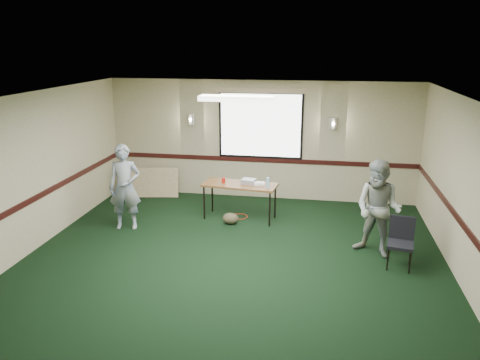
% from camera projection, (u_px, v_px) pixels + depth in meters
% --- Properties ---
extents(ground, '(8.00, 8.00, 0.00)m').
position_uv_depth(ground, '(225.00, 278.00, 7.22)').
color(ground, black).
rests_on(ground, ground).
extents(room_shell, '(8.00, 8.02, 8.00)m').
position_uv_depth(room_shell, '(248.00, 148.00, 8.78)').
color(room_shell, tan).
rests_on(room_shell, ground).
extents(folding_table, '(1.55, 0.77, 0.75)m').
position_uv_depth(folding_table, '(240.00, 186.00, 9.46)').
color(folding_table, brown).
rests_on(folding_table, ground).
extents(projector, '(0.31, 0.27, 0.09)m').
position_uv_depth(projector, '(249.00, 181.00, 9.46)').
color(projector, gray).
rests_on(projector, folding_table).
extents(game_console, '(0.23, 0.20, 0.05)m').
position_uv_depth(game_console, '(259.00, 184.00, 9.37)').
color(game_console, silver).
rests_on(game_console, folding_table).
extents(red_cup, '(0.07, 0.07, 0.11)m').
position_uv_depth(red_cup, '(223.00, 180.00, 9.50)').
color(red_cup, '#A9160B').
rests_on(red_cup, folding_table).
extents(water_bottle, '(0.06, 0.06, 0.21)m').
position_uv_depth(water_bottle, '(268.00, 183.00, 9.16)').
color(water_bottle, '#82B5D4').
rests_on(water_bottle, folding_table).
extents(duffel_bag, '(0.35, 0.28, 0.23)m').
position_uv_depth(duffel_bag, '(230.00, 219.00, 9.33)').
color(duffel_bag, '#403C24').
rests_on(duffel_bag, ground).
extents(cable_coil, '(0.37, 0.37, 0.02)m').
position_uv_depth(cable_coil, '(239.00, 216.00, 9.74)').
color(cable_coil, red).
rests_on(cable_coil, ground).
extents(folded_table, '(1.35, 0.42, 0.68)m').
position_uv_depth(folded_table, '(150.00, 183.00, 10.92)').
color(folded_table, '#9B7F5F').
rests_on(folded_table, ground).
extents(conference_chair, '(0.46, 0.48, 0.82)m').
position_uv_depth(conference_chair, '(401.00, 238.00, 7.50)').
color(conference_chair, black).
rests_on(conference_chair, ground).
extents(person_left, '(0.68, 0.52, 1.66)m').
position_uv_depth(person_left, '(125.00, 187.00, 8.95)').
color(person_left, '#3D5386').
rests_on(person_left, ground).
extents(person_right, '(1.01, 0.94, 1.65)m').
position_uv_depth(person_right, '(378.00, 209.00, 7.80)').
color(person_right, '#6C8BA8').
rests_on(person_right, ground).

